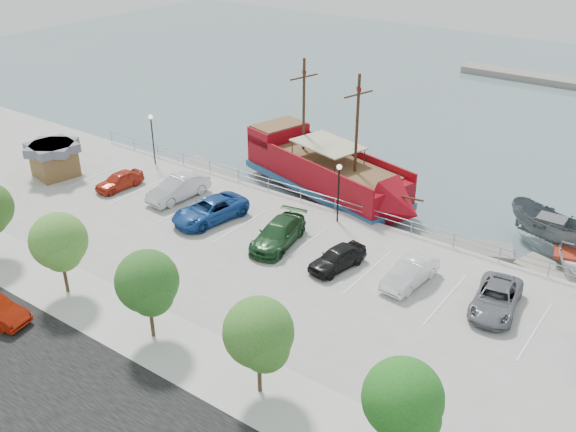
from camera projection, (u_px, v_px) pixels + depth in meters
The scene contains 23 objects.
ground at pixel (282, 274), 40.46m from camera, with size 160.00×160.00×0.00m, color slate.
street at pixel (70, 413), 28.44m from camera, with size 100.00×8.00×0.04m, color black.
sidewalk at pixel (167, 343), 32.77m from camera, with size 100.00×4.00×0.05m, color beige.
seawall_railing at pixel (347, 208), 45.40m from camera, with size 50.00×0.06×1.00m.
pirate_ship at pixel (336, 178), 49.39m from camera, with size 17.36×8.76×10.75m.
patrol_boat at pixel (550, 231), 42.96m from camera, with size 2.42×6.42×2.49m, color slate.
dock_west at pixel (209, 172), 54.51m from camera, with size 7.00×2.00×0.40m, color gray.
dock_mid at pixel (453, 247), 43.11m from camera, with size 7.67×2.19×0.44m, color gray.
dock_east at pixel (576, 285), 39.02m from camera, with size 7.50×2.14×0.43m, color gray.
shed at pixel (54, 159), 51.15m from camera, with size 3.92×3.92×2.73m.
lamp_post_left at pixel (152, 130), 52.67m from camera, with size 0.36×0.36×4.28m.
lamp_post_mid at pixel (339, 183), 43.35m from camera, with size 0.36×0.36×4.28m.
tree_c at pixel (59, 243), 35.28m from camera, with size 3.30×3.20×5.00m.
tree_d at pixel (148, 284), 31.66m from camera, with size 3.30×3.20×5.00m.
tree_e at pixel (260, 336), 28.03m from camera, with size 3.30×3.20×5.00m.
tree_f at pixel (405, 403), 24.41m from camera, with size 3.30×3.20×5.00m.
parked_car_a at pixel (119, 180), 49.31m from camera, with size 1.57×3.90×1.33m, color #B62D18.
parked_car_b at pixel (178, 188), 47.62m from camera, with size 1.77×5.07×1.67m, color silver.
parked_car_c at pixel (210, 210), 44.52m from camera, with size 2.58×5.59×1.55m, color navy.
parked_car_d at pixel (278, 234), 41.50m from camera, with size 2.17×5.33×1.55m, color #1C4220.
parked_car_e at pixel (337, 258), 38.99m from camera, with size 1.63×4.06×1.38m, color black.
parked_car_f at pixel (410, 273), 37.41m from camera, with size 1.52×4.37×1.44m, color white.
parked_car_g at pixel (496, 299), 35.11m from camera, with size 2.29×4.96×1.38m, color slate.
Camera 1 is at (20.26, -27.66, 20.81)m, focal length 40.00 mm.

